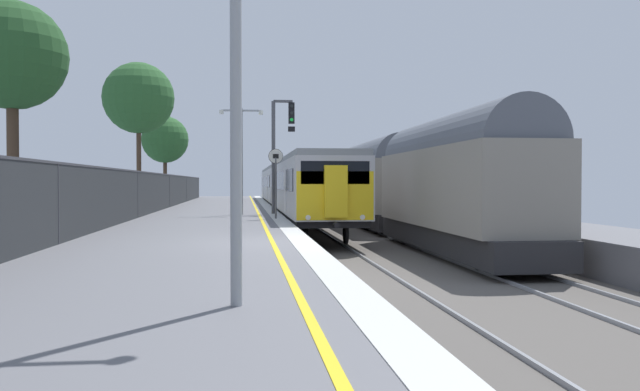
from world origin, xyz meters
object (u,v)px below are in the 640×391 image
object	(u,v)px
freight_train_adjacent_track	(407,180)
speed_limit_sign	(276,174)
background_tree_left	(138,100)
signal_gantry	(279,143)
background_tree_centre	(15,60)
platform_lamp_mid	(241,151)
background_tree_right	(165,141)
platform_lamp_near	(236,40)
commuter_train_at_platform	(292,186)

from	to	relation	value
freight_train_adjacent_track	speed_limit_sign	size ratio (longest dim) A/B	9.09
speed_limit_sign	background_tree_left	xyz separation A→B (m)	(-8.04, 16.55, 4.99)
signal_gantry	background_tree_centre	distance (m)	13.02
signal_gantry	platform_lamp_mid	bearing A→B (deg)	-161.99
speed_limit_sign	background_tree_right	bearing A→B (deg)	105.16
signal_gantry	background_tree_left	bearing A→B (deg)	124.15
freight_train_adjacent_track	background_tree_left	size ratio (longest dim) A/B	2.81
platform_lamp_mid	background_tree_left	world-z (taller)	background_tree_left
background_tree_centre	background_tree_right	world-z (taller)	background_tree_centre
background_tree_left	background_tree_right	distance (m)	12.44
platform_lamp_near	platform_lamp_mid	size ratio (longest dim) A/B	1.09
platform_lamp_mid	background_tree_right	world-z (taller)	background_tree_right
background_tree_centre	platform_lamp_near	bearing A→B (deg)	-62.51
speed_limit_sign	background_tree_right	xyz separation A→B (m)	(-7.82, 28.85, 3.16)
signal_gantry	platform_lamp_mid	xyz separation A→B (m)	(-1.76, -0.57, -0.40)
signal_gantry	speed_limit_sign	distance (m)	4.45
speed_limit_sign	platform_lamp_mid	distance (m)	4.01
commuter_train_at_platform	speed_limit_sign	distance (m)	16.38
commuter_train_at_platform	background_tree_right	size ratio (longest dim) A/B	5.93
speed_limit_sign	freight_train_adjacent_track	bearing A→B (deg)	14.75
platform_lamp_mid	background_tree_left	distance (m)	15.07
platform_lamp_near	platform_lamp_mid	distance (m)	22.22
freight_train_adjacent_track	background_tree_centre	distance (m)	16.17
platform_lamp_mid	background_tree_right	xyz separation A→B (m)	(-6.42, 25.27, 2.04)
freight_train_adjacent_track	speed_limit_sign	bearing A→B (deg)	-165.25
background_tree_right	signal_gantry	bearing A→B (deg)	-71.67
signal_gantry	platform_lamp_mid	size ratio (longest dim) A/B	1.10
background_tree_left	background_tree_centre	world-z (taller)	background_tree_left
commuter_train_at_platform	signal_gantry	xyz separation A→B (m)	(-1.49, -12.11, 2.06)
commuter_train_at_platform	signal_gantry	bearing A→B (deg)	-96.99
freight_train_adjacent_track	speed_limit_sign	world-z (taller)	freight_train_adjacent_track
background_tree_left	background_tree_centre	size ratio (longest dim) A/B	1.30
commuter_train_at_platform	background_tree_right	bearing A→B (deg)	127.53
signal_gantry	speed_limit_sign	bearing A→B (deg)	-94.94
freight_train_adjacent_track	platform_lamp_near	world-z (taller)	platform_lamp_near
platform_lamp_mid	background_tree_left	xyz separation A→B (m)	(-6.65, 12.96, 3.87)
background_tree_left	background_tree_centre	bearing A→B (deg)	-90.65
background_tree_left	background_tree_centre	xyz separation A→B (m)	(-0.25, -21.93, -1.53)
commuter_train_at_platform	signal_gantry	distance (m)	12.38
commuter_train_at_platform	background_tree_left	xyz separation A→B (m)	(-9.89, 0.28, 5.53)
speed_limit_sign	platform_lamp_mid	bearing A→B (deg)	111.26
platform_lamp_near	background_tree_centre	xyz separation A→B (m)	(-6.90, 13.26, 2.11)
commuter_train_at_platform	background_tree_centre	world-z (taller)	background_tree_centre
signal_gantry	background_tree_right	size ratio (longest dim) A/B	0.76
freight_train_adjacent_track	background_tree_left	xyz separation A→B (m)	(-13.89, 15.01, 5.23)
freight_train_adjacent_track	background_tree_right	world-z (taller)	background_tree_right
background_tree_centre	background_tree_right	bearing A→B (deg)	89.21
background_tree_left	platform_lamp_mid	bearing A→B (deg)	-62.85
signal_gantry	speed_limit_sign	world-z (taller)	signal_gantry
commuter_train_at_platform	background_tree_centre	size ratio (longest dim) A/B	5.86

